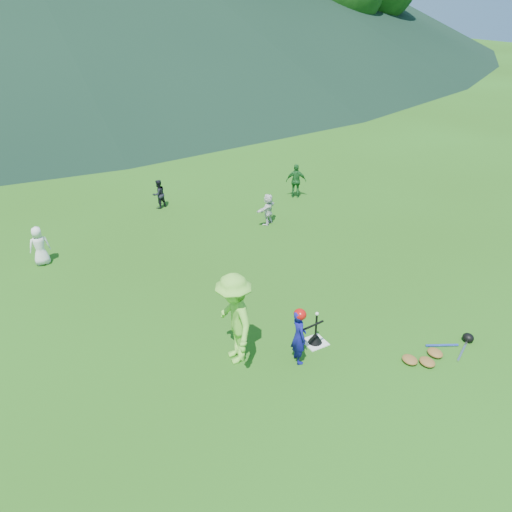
{
  "coord_description": "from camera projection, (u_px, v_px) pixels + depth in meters",
  "views": [
    {
      "loc": [
        -5.22,
        -6.63,
        6.61
      ],
      "look_at": [
        0.0,
        2.5,
        0.9
      ],
      "focal_mm": 35.0,
      "sensor_mm": 36.0,
      "label": 1
    }
  ],
  "objects": [
    {
      "name": "fielder_d",
      "position": [
        268.0,
        209.0,
        15.5
      ],
      "size": [
        0.95,
        0.69,
        0.99
      ],
      "primitive_type": "imported",
      "rotation": [
        0.0,
        0.0,
        3.63
      ],
      "color": "silver",
      "rests_on": "ground"
    },
    {
      "name": "batter_gear",
      "position": [
        301.0,
        315.0,
        9.5
      ],
      "size": [
        0.73,
        0.26,
        0.56
      ],
      "color": "#B80E0C",
      "rests_on": "ground"
    },
    {
      "name": "ground",
      "position": [
        315.0,
        343.0,
        10.49
      ],
      "size": [
        120.0,
        120.0,
        0.0
      ],
      "primitive_type": "plane",
      "color": "#244F12",
      "rests_on": "ground"
    },
    {
      "name": "adult_coach",
      "position": [
        234.0,
        319.0,
        9.59
      ],
      "size": [
        0.89,
        1.34,
        1.93
      ],
      "primitive_type": "imported",
      "rotation": [
        0.0,
        0.0,
        -1.71
      ],
      "color": "#7BD63E",
      "rests_on": "ground"
    },
    {
      "name": "baseball",
      "position": [
        317.0,
        314.0,
        10.13
      ],
      "size": [
        0.08,
        0.08,
        0.08
      ],
      "primitive_type": "sphere",
      "color": "white",
      "rests_on": "batting_tee"
    },
    {
      "name": "batting_tee",
      "position": [
        315.0,
        338.0,
        10.42
      ],
      "size": [
        0.3,
        0.3,
        0.68
      ],
      "color": "black",
      "rests_on": "home_plate"
    },
    {
      "name": "outfield_fence",
      "position": [
        56.0,
        92.0,
        31.51
      ],
      "size": [
        70.07,
        0.08,
        1.33
      ],
      "color": "gray",
      "rests_on": "ground"
    },
    {
      "name": "fielder_a",
      "position": [
        39.0,
        246.0,
        13.21
      ],
      "size": [
        0.55,
        0.37,
        1.08
      ],
      "primitive_type": "imported",
      "rotation": [
        0.0,
        0.0,
        3.09
      ],
      "color": "silver",
      "rests_on": "ground"
    },
    {
      "name": "batter_child",
      "position": [
        299.0,
        336.0,
        9.71
      ],
      "size": [
        0.37,
        0.48,
        1.19
      ],
      "primitive_type": "imported",
      "rotation": [
        0.0,
        0.0,
        1.36
      ],
      "color": "navy",
      "rests_on": "ground"
    },
    {
      "name": "fielder_b",
      "position": [
        159.0,
        194.0,
        16.64
      ],
      "size": [
        0.57,
        0.5,
        0.98
      ],
      "primitive_type": "imported",
      "rotation": [
        0.0,
        0.0,
        3.45
      ],
      "color": "black",
      "rests_on": "ground"
    },
    {
      "name": "fielder_c",
      "position": [
        296.0,
        181.0,
        17.43
      ],
      "size": [
        0.75,
        0.64,
        1.2
      ],
      "primitive_type": "imported",
      "rotation": [
        0.0,
        0.0,
        2.55
      ],
      "color": "#1E6427",
      "rests_on": "ground"
    },
    {
      "name": "equipment_pile",
      "position": [
        436.0,
        353.0,
        10.09
      ],
      "size": [
        1.8,
        0.72,
        0.19
      ],
      "color": "olive",
      "rests_on": "ground"
    },
    {
      "name": "home_plate",
      "position": [
        315.0,
        342.0,
        10.48
      ],
      "size": [
        0.45,
        0.45,
        0.02
      ],
      "primitive_type": "cube",
      "color": "silver",
      "rests_on": "ground"
    }
  ]
}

